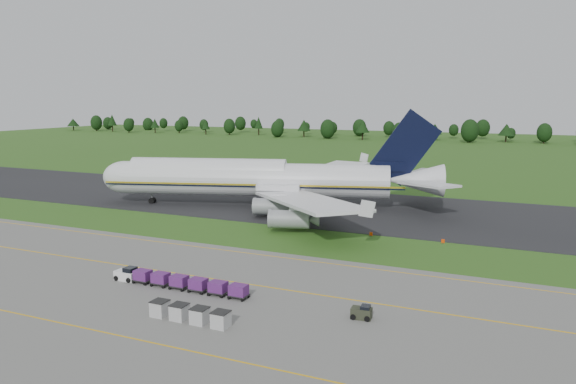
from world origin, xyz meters
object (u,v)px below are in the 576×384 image
at_px(aircraft, 260,179).
at_px(utility_cart, 361,313).
at_px(baggage_train, 177,281).
at_px(edge_markers, 371,234).
at_px(uld_row, 190,314).

bearing_deg(aircraft, utility_cart, -53.50).
bearing_deg(utility_cart, baggage_train, -179.95).
bearing_deg(aircraft, edge_markers, -28.73).
relative_size(baggage_train, utility_cart, 8.51).
height_order(baggage_train, uld_row, uld_row).
relative_size(aircraft, edge_markers, 3.04).
bearing_deg(utility_cart, aircraft, 126.50).
relative_size(aircraft, utility_cart, 33.42).
bearing_deg(edge_markers, utility_cart, -75.74).
distance_m(aircraft, utility_cart, 61.88).
height_order(aircraft, uld_row, aircraft).
bearing_deg(edge_markers, baggage_train, -111.72).
bearing_deg(utility_cart, uld_row, -153.38).
distance_m(aircraft, edge_markers, 32.38).
xyz_separation_m(aircraft, uld_row, (21.29, -57.29, -4.85)).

